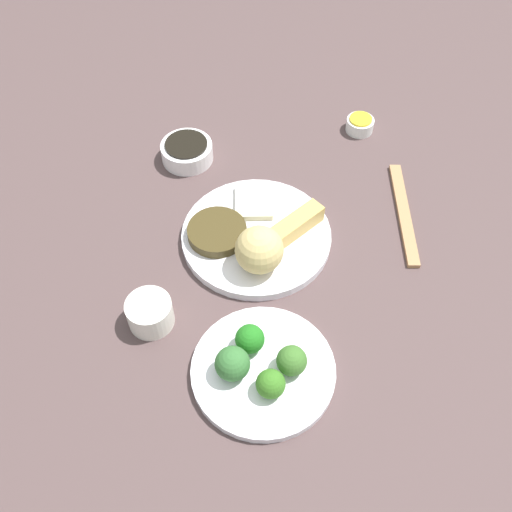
{
  "coord_description": "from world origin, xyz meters",
  "views": [
    {
      "loc": [
        0.02,
        0.67,
        0.8
      ],
      "look_at": [
        -0.01,
        0.11,
        0.06
      ],
      "focal_mm": 41.48,
      "sensor_mm": 36.0,
      "label": 1
    }
  ],
  "objects_px": {
    "broccoli_plate": "(263,371)",
    "teacup": "(150,313)",
    "sauce_ramekin_hot_mustard": "(360,125)",
    "main_plate": "(256,236)",
    "soy_sauce_bowl": "(187,152)",
    "chopsticks_pair": "(404,215)"
  },
  "relations": [
    {
      "from": "broccoli_plate",
      "to": "sauce_ramekin_hot_mustard",
      "type": "relative_size",
      "value": 3.88
    },
    {
      "from": "main_plate",
      "to": "sauce_ramekin_hot_mustard",
      "type": "distance_m",
      "value": 0.34
    },
    {
      "from": "broccoli_plate",
      "to": "chopsticks_pair",
      "type": "height_order",
      "value": "broccoli_plate"
    },
    {
      "from": "sauce_ramekin_hot_mustard",
      "to": "chopsticks_pair",
      "type": "xyz_separation_m",
      "value": [
        -0.04,
        0.23,
        -0.01
      ]
    },
    {
      "from": "soy_sauce_bowl",
      "to": "chopsticks_pair",
      "type": "xyz_separation_m",
      "value": [
        -0.38,
        0.16,
        -0.01
      ]
    },
    {
      "from": "teacup",
      "to": "chopsticks_pair",
      "type": "xyz_separation_m",
      "value": [
        -0.43,
        -0.19,
        -0.02
      ]
    },
    {
      "from": "soy_sauce_bowl",
      "to": "sauce_ramekin_hot_mustard",
      "type": "relative_size",
      "value": 1.8
    },
    {
      "from": "soy_sauce_bowl",
      "to": "chopsticks_pair",
      "type": "height_order",
      "value": "soy_sauce_bowl"
    },
    {
      "from": "sauce_ramekin_hot_mustard",
      "to": "teacup",
      "type": "distance_m",
      "value": 0.57
    },
    {
      "from": "broccoli_plate",
      "to": "main_plate",
      "type": "bearing_deg",
      "value": -90.8
    },
    {
      "from": "broccoli_plate",
      "to": "teacup",
      "type": "bearing_deg",
      "value": -30.08
    },
    {
      "from": "broccoli_plate",
      "to": "teacup",
      "type": "xyz_separation_m",
      "value": [
        0.16,
        -0.09,
        0.02
      ]
    },
    {
      "from": "main_plate",
      "to": "teacup",
      "type": "relative_size",
      "value": 3.6
    },
    {
      "from": "sauce_ramekin_hot_mustard",
      "to": "broccoli_plate",
      "type": "bearing_deg",
      "value": 66.71
    },
    {
      "from": "main_plate",
      "to": "broccoli_plate",
      "type": "relative_size",
      "value": 1.21
    },
    {
      "from": "teacup",
      "to": "main_plate",
      "type": "bearing_deg",
      "value": -137.81
    },
    {
      "from": "main_plate",
      "to": "chopsticks_pair",
      "type": "relative_size",
      "value": 1.08
    },
    {
      "from": "sauce_ramekin_hot_mustard",
      "to": "teacup",
      "type": "xyz_separation_m",
      "value": [
        0.38,
        0.42,
        0.01
      ]
    },
    {
      "from": "broccoli_plate",
      "to": "sauce_ramekin_hot_mustard",
      "type": "xyz_separation_m",
      "value": [
        -0.22,
        -0.51,
        0.01
      ]
    },
    {
      "from": "main_plate",
      "to": "teacup",
      "type": "height_order",
      "value": "teacup"
    },
    {
      "from": "sauce_ramekin_hot_mustard",
      "to": "teacup",
      "type": "height_order",
      "value": "teacup"
    },
    {
      "from": "main_plate",
      "to": "broccoli_plate",
      "type": "distance_m",
      "value": 0.25
    }
  ]
}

